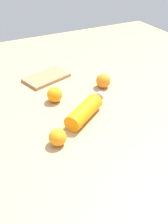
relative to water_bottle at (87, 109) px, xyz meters
name	(u,v)px	position (x,y,z in m)	size (l,w,h in m)	color
ground_plane	(83,126)	(-0.05, -0.06, -0.04)	(2.40, 2.40, 0.00)	tan
water_bottle	(87,109)	(0.00, 0.00, 0.00)	(0.26, 0.20, 0.07)	orange
orange_0	(58,137)	(-0.18, -0.11, 0.00)	(0.07, 0.07, 0.07)	orange
orange_1	(55,95)	(-0.08, 0.18, 0.00)	(0.07, 0.07, 0.07)	orange
orange_2	(103,81)	(0.20, 0.20, 0.00)	(0.08, 0.08, 0.08)	orange
cutting_board	(46,78)	(-0.04, 0.42, -0.03)	(0.24, 0.15, 0.02)	#99724C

